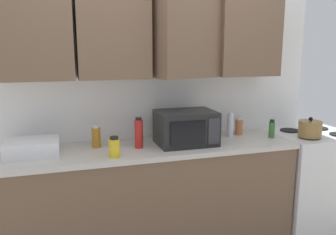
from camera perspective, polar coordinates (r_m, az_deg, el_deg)
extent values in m
cube|color=white|center=(3.02, -4.02, 4.18)|extent=(3.25, 0.06, 2.60)
cube|color=brown|center=(2.76, -21.92, 13.70)|extent=(0.56, 0.33, 0.75)
cube|color=brown|center=(2.77, -9.39, 14.31)|extent=(0.56, 0.33, 0.75)
cube|color=brown|center=(2.87, 2.77, 14.32)|extent=(0.64, 0.48, 0.75)
cube|color=brown|center=(3.15, 12.90, 13.77)|extent=(0.56, 0.33, 0.75)
cube|color=brown|center=(2.95, -2.31, -13.60)|extent=(2.35, 0.60, 0.86)
cube|color=beige|center=(2.79, -2.38, -5.18)|extent=(2.38, 0.63, 0.04)
cube|color=silver|center=(3.62, 22.96, -9.37)|extent=(0.76, 0.64, 0.90)
cylinder|color=black|center=(3.29, 22.83, -3.10)|extent=(0.18, 0.18, 0.01)
cylinder|color=black|center=(3.50, 19.93, -2.07)|extent=(0.18, 0.18, 0.01)
cylinder|color=black|center=(3.71, 24.14, -1.66)|extent=(0.18, 0.18, 0.01)
cylinder|color=olive|center=(3.27, 22.93, -1.78)|extent=(0.20, 0.20, 0.14)
sphere|color=black|center=(3.25, 23.05, -0.24)|extent=(0.04, 0.04, 0.04)
cube|color=black|center=(2.81, 3.01, -1.70)|extent=(0.48, 0.36, 0.28)
cube|color=black|center=(2.63, 3.40, -2.63)|extent=(0.29, 0.01, 0.18)
cube|color=#2D2D33|center=(2.71, 7.78, -2.28)|extent=(0.10, 0.01, 0.21)
cube|color=silver|center=(2.70, -21.98, -4.79)|extent=(0.38, 0.30, 0.12)
cylinder|color=red|center=(2.71, -4.97, -2.80)|extent=(0.07, 0.07, 0.23)
cylinder|color=black|center=(2.68, -5.02, -0.22)|extent=(0.05, 0.05, 0.02)
cylinder|color=#AD701E|center=(2.78, -12.06, -3.34)|extent=(0.07, 0.07, 0.16)
cylinder|color=silver|center=(2.76, -12.14, -1.49)|extent=(0.05, 0.05, 0.02)
cylinder|color=#386B2D|center=(3.17, 17.17, -2.03)|extent=(0.05, 0.05, 0.14)
cylinder|color=black|center=(3.15, 17.26, -0.56)|extent=(0.04, 0.04, 0.02)
cylinder|color=silver|center=(3.10, 10.50, -1.35)|extent=(0.06, 0.06, 0.21)
cylinder|color=silver|center=(3.08, 10.58, 0.71)|extent=(0.04, 0.04, 0.02)
cylinder|color=gold|center=(2.51, -9.07, -5.14)|extent=(0.08, 0.08, 0.14)
cylinder|color=black|center=(2.49, -9.13, -3.42)|extent=(0.06, 0.06, 0.02)
cylinder|color=#BC6638|center=(3.22, 11.92, -1.61)|extent=(0.07, 0.07, 0.14)
cylinder|color=silver|center=(3.20, 11.98, -0.14)|extent=(0.05, 0.05, 0.03)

